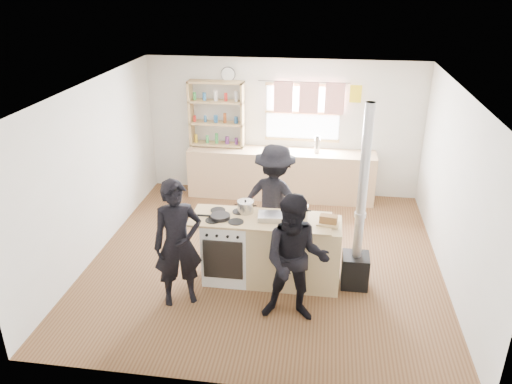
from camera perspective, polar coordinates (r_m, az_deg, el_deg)
ground at (r=7.43m, az=1.08°, el=-7.56°), size 5.00×5.00×0.01m
back_counter at (r=9.20m, az=2.84°, el=2.06°), size 3.40×0.55×0.90m
shelving_unit at (r=9.16m, az=-4.53°, el=8.91°), size 1.00×0.28×1.20m
thermos at (r=8.97m, az=7.00°, el=5.38°), size 0.10×0.10×0.30m
cooking_island at (r=6.70m, az=1.75°, el=-6.64°), size 1.97×0.64×0.93m
skillet_greens at (r=6.50m, az=-4.11°, el=-2.79°), size 0.26×0.26×0.05m
roast_tray at (r=6.46m, az=1.89°, el=-2.80°), size 0.39×0.28×0.07m
stockpot_stove at (r=6.63m, az=-1.21°, el=-1.69°), size 0.22×0.22×0.18m
stockpot_counter at (r=6.47m, az=4.78°, el=-2.30°), size 0.28×0.28×0.21m
bread_board at (r=6.40m, az=8.27°, el=-3.23°), size 0.31×0.24×0.12m
flue_heater at (r=6.63m, az=11.54°, el=-5.62°), size 0.35×0.35×2.50m
person_near_left at (r=6.19m, az=-8.92°, el=-5.85°), size 0.71×0.61×1.66m
person_near_right at (r=5.85m, az=4.54°, el=-7.75°), size 0.80×0.62×1.62m
person_far at (r=7.29m, az=2.17°, el=-0.80°), size 1.21×0.92×1.65m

